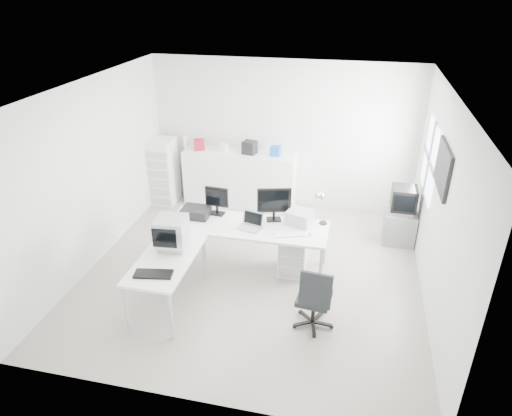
% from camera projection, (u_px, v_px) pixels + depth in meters
% --- Properties ---
extents(floor, '(5.00, 5.00, 0.01)m').
position_uv_depth(floor, '(253.00, 271.00, 7.07)').
color(floor, beige).
rests_on(floor, ground).
extents(ceiling, '(5.00, 5.00, 0.01)m').
position_uv_depth(ceiling, '(253.00, 89.00, 5.80)').
color(ceiling, white).
rests_on(ceiling, back_wall).
extents(back_wall, '(5.00, 0.02, 2.80)m').
position_uv_depth(back_wall, '(283.00, 135.00, 8.61)').
color(back_wall, silver).
rests_on(back_wall, floor).
extents(left_wall, '(0.02, 5.00, 2.80)m').
position_uv_depth(left_wall, '(93.00, 174.00, 6.93)').
color(left_wall, silver).
rests_on(left_wall, floor).
extents(right_wall, '(0.02, 5.00, 2.80)m').
position_uv_depth(right_wall, '(439.00, 207.00, 5.95)').
color(right_wall, silver).
rests_on(right_wall, floor).
extents(window, '(0.02, 1.20, 1.10)m').
position_uv_depth(window, '(430.00, 160.00, 6.91)').
color(window, white).
rests_on(window, right_wall).
extents(wall_picture, '(0.04, 0.90, 0.60)m').
position_uv_depth(wall_picture, '(443.00, 168.00, 5.82)').
color(wall_picture, black).
rests_on(wall_picture, right_wall).
extents(main_desk, '(2.40, 0.80, 0.75)m').
position_uv_depth(main_desk, '(248.00, 247.00, 7.01)').
color(main_desk, white).
rests_on(main_desk, floor).
extents(side_desk, '(0.70, 1.40, 0.75)m').
position_uv_depth(side_desk, '(169.00, 281.00, 6.22)').
color(side_desk, white).
rests_on(side_desk, floor).
extents(drawer_pedestal, '(0.40, 0.50, 0.60)m').
position_uv_depth(drawer_pedestal, '(293.00, 254.00, 6.95)').
color(drawer_pedestal, white).
rests_on(drawer_pedestal, floor).
extents(inkjet_printer, '(0.42, 0.33, 0.15)m').
position_uv_depth(inkjet_printer, '(196.00, 212.00, 7.06)').
color(inkjet_printer, black).
rests_on(inkjet_printer, main_desk).
extents(lcd_monitor_small, '(0.39, 0.24, 0.46)m').
position_uv_depth(lcd_monitor_small, '(217.00, 201.00, 7.06)').
color(lcd_monitor_small, black).
rests_on(lcd_monitor_small, main_desk).
extents(lcd_monitor_large, '(0.55, 0.33, 0.53)m').
position_uv_depth(lcd_monitor_large, '(274.00, 204.00, 6.86)').
color(lcd_monitor_large, black).
rests_on(lcd_monitor_large, main_desk).
extents(laptop, '(0.44, 0.45, 0.24)m').
position_uv_depth(laptop, '(249.00, 222.00, 6.69)').
color(laptop, '#B7B7BA').
rests_on(laptop, main_desk).
extents(white_keyboard, '(0.46, 0.27, 0.02)m').
position_uv_depth(white_keyboard, '(289.00, 234.00, 6.57)').
color(white_keyboard, white).
rests_on(white_keyboard, main_desk).
extents(white_mouse, '(0.06, 0.06, 0.06)m').
position_uv_depth(white_mouse, '(310.00, 234.00, 6.55)').
color(white_mouse, white).
rests_on(white_mouse, main_desk).
extents(laser_printer, '(0.44, 0.40, 0.21)m').
position_uv_depth(laser_printer, '(300.00, 217.00, 6.83)').
color(laser_printer, '#B0B0B0').
rests_on(laser_printer, main_desk).
extents(desk_lamp, '(0.18, 0.18, 0.53)m').
position_uv_depth(desk_lamp, '(324.00, 208.00, 6.76)').
color(desk_lamp, silver).
rests_on(desk_lamp, main_desk).
extents(crt_monitor, '(0.48, 0.48, 0.51)m').
position_uv_depth(crt_monitor, '(172.00, 232.00, 6.15)').
color(crt_monitor, '#B7B7BA').
rests_on(crt_monitor, side_desk).
extents(black_keyboard, '(0.50, 0.27, 0.03)m').
position_uv_depth(black_keyboard, '(153.00, 274.00, 5.69)').
color(black_keyboard, black).
rests_on(black_keyboard, side_desk).
extents(office_chair, '(0.60, 0.60, 0.94)m').
position_uv_depth(office_chair, '(314.00, 296.00, 5.78)').
color(office_chair, '#25282A').
rests_on(office_chair, floor).
extents(tv_cabinet, '(0.52, 0.42, 0.57)m').
position_uv_depth(tv_cabinet, '(399.00, 228.00, 7.72)').
color(tv_cabinet, slate).
rests_on(tv_cabinet, floor).
extents(crt_tv, '(0.50, 0.48, 0.45)m').
position_uv_depth(crt_tv, '(403.00, 201.00, 7.49)').
color(crt_tv, black).
rests_on(crt_tv, tv_cabinet).
extents(sideboard, '(2.17, 0.54, 1.08)m').
position_uv_depth(sideboard, '(240.00, 179.00, 8.93)').
color(sideboard, white).
rests_on(sideboard, floor).
extents(clutter_box_a, '(0.25, 0.23, 0.20)m').
position_uv_depth(clutter_box_a, '(199.00, 145.00, 8.79)').
color(clutter_box_a, maroon).
rests_on(clutter_box_a, sideboard).
extents(clutter_box_b, '(0.18, 0.17, 0.15)m').
position_uv_depth(clutter_box_b, '(224.00, 148.00, 8.71)').
color(clutter_box_b, white).
rests_on(clutter_box_b, sideboard).
extents(clutter_box_c, '(0.28, 0.27, 0.24)m').
position_uv_depth(clutter_box_c, '(250.00, 147.00, 8.59)').
color(clutter_box_c, black).
rests_on(clutter_box_c, sideboard).
extents(clutter_box_d, '(0.19, 0.17, 0.18)m').
position_uv_depth(clutter_box_d, '(276.00, 151.00, 8.51)').
color(clutter_box_d, blue).
rests_on(clutter_box_d, sideboard).
extents(clutter_bottle, '(0.07, 0.07, 0.22)m').
position_uv_depth(clutter_bottle, '(185.00, 142.00, 8.88)').
color(clutter_bottle, white).
rests_on(clutter_bottle, sideboard).
extents(filing_cabinet, '(0.45, 0.54, 1.29)m').
position_uv_depth(filing_cabinet, '(164.00, 171.00, 9.00)').
color(filing_cabinet, white).
rests_on(filing_cabinet, floor).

